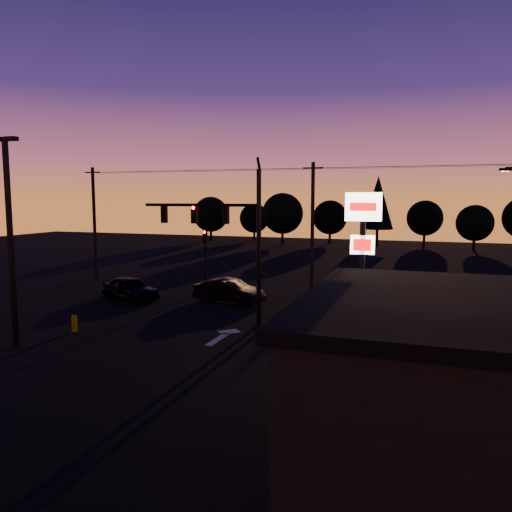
{
  "coord_description": "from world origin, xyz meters",
  "views": [
    {
      "loc": [
        9.65,
        -19.83,
        6.58
      ],
      "look_at": [
        1.0,
        5.0,
        3.5
      ],
      "focal_mm": 35.0,
      "sensor_mm": 36.0,
      "label": 1
    }
  ],
  "objects_px": {
    "parking_lot_light": "(10,228)",
    "car_mid": "(229,291)",
    "traffic_signal_mast": "(230,230)",
    "suv_parked": "(383,385)",
    "pylon_sign": "(363,237)",
    "bollard": "(74,324)",
    "car_left": "(130,288)",
    "car_right": "(347,298)",
    "secondary_signal": "(205,252)"
  },
  "relations": [
    {
      "from": "parking_lot_light",
      "to": "car_mid",
      "type": "bearing_deg",
      "value": 65.42
    },
    {
      "from": "traffic_signal_mast",
      "to": "suv_parked",
      "type": "distance_m",
      "value": 12.44
    },
    {
      "from": "pylon_sign",
      "to": "suv_parked",
      "type": "xyz_separation_m",
      "value": [
        1.43,
        -5.46,
        -4.29
      ]
    },
    {
      "from": "parking_lot_light",
      "to": "pylon_sign",
      "type": "distance_m",
      "value": 15.19
    },
    {
      "from": "bollard",
      "to": "suv_parked",
      "type": "height_order",
      "value": "suv_parked"
    },
    {
      "from": "car_left",
      "to": "car_right",
      "type": "distance_m",
      "value": 13.9
    },
    {
      "from": "traffic_signal_mast",
      "to": "car_right",
      "type": "bearing_deg",
      "value": 43.94
    },
    {
      "from": "traffic_signal_mast",
      "to": "car_left",
      "type": "distance_m",
      "value": 10.14
    },
    {
      "from": "traffic_signal_mast",
      "to": "car_right",
      "type": "height_order",
      "value": "traffic_signal_mast"
    },
    {
      "from": "traffic_signal_mast",
      "to": "parking_lot_light",
      "type": "bearing_deg",
      "value": -136.63
    },
    {
      "from": "traffic_signal_mast",
      "to": "suv_parked",
      "type": "relative_size",
      "value": 1.91
    },
    {
      "from": "parking_lot_light",
      "to": "suv_parked",
      "type": "relative_size",
      "value": 2.04
    },
    {
      "from": "secondary_signal",
      "to": "car_right",
      "type": "distance_m",
      "value": 10.72
    },
    {
      "from": "suv_parked",
      "to": "pylon_sign",
      "type": "bearing_deg",
      "value": 114.78
    },
    {
      "from": "secondary_signal",
      "to": "traffic_signal_mast",
      "type": "bearing_deg",
      "value": -56.81
    },
    {
      "from": "traffic_signal_mast",
      "to": "secondary_signal",
      "type": "bearing_deg",
      "value": 123.19
    },
    {
      "from": "car_right",
      "to": "parking_lot_light",
      "type": "bearing_deg",
      "value": -49.62
    },
    {
      "from": "pylon_sign",
      "to": "bollard",
      "type": "xyz_separation_m",
      "value": [
        -13.74,
        -1.57,
        -4.51
      ]
    },
    {
      "from": "bollard",
      "to": "suv_parked",
      "type": "relative_size",
      "value": 0.18
    },
    {
      "from": "secondary_signal",
      "to": "bollard",
      "type": "bearing_deg",
      "value": -98.55
    },
    {
      "from": "traffic_signal_mast",
      "to": "car_right",
      "type": "relative_size",
      "value": 1.77
    },
    {
      "from": "parking_lot_light",
      "to": "car_right",
      "type": "bearing_deg",
      "value": 43.61
    },
    {
      "from": "parking_lot_light",
      "to": "car_mid",
      "type": "xyz_separation_m",
      "value": [
        5.39,
        11.78,
        -4.52
      ]
    },
    {
      "from": "secondary_signal",
      "to": "bollard",
      "type": "distance_m",
      "value": 11.94
    },
    {
      "from": "car_left",
      "to": "suv_parked",
      "type": "relative_size",
      "value": 0.97
    },
    {
      "from": "car_mid",
      "to": "car_right",
      "type": "relative_size",
      "value": 0.94
    },
    {
      "from": "secondary_signal",
      "to": "parking_lot_light",
      "type": "distance_m",
      "value": 14.9
    },
    {
      "from": "traffic_signal_mast",
      "to": "parking_lot_light",
      "type": "relative_size",
      "value": 0.94
    },
    {
      "from": "parking_lot_light",
      "to": "car_left",
      "type": "distance_m",
      "value": 11.6
    },
    {
      "from": "car_mid",
      "to": "car_right",
      "type": "xyz_separation_m",
      "value": [
        7.34,
        0.35,
        -0.05
      ]
    },
    {
      "from": "bollard",
      "to": "car_mid",
      "type": "bearing_deg",
      "value": 62.41
    },
    {
      "from": "secondary_signal",
      "to": "pylon_sign",
      "type": "bearing_deg",
      "value": -39.77
    },
    {
      "from": "pylon_sign",
      "to": "car_right",
      "type": "relative_size",
      "value": 1.4
    },
    {
      "from": "pylon_sign",
      "to": "car_mid",
      "type": "distance_m",
      "value": 12.39
    },
    {
      "from": "traffic_signal_mast",
      "to": "parking_lot_light",
      "type": "xyz_separation_m",
      "value": [
        -7.4,
        -6.99,
        0.33
      ]
    },
    {
      "from": "secondary_signal",
      "to": "pylon_sign",
      "type": "xyz_separation_m",
      "value": [
        12.0,
        -9.99,
        2.05
      ]
    },
    {
      "from": "parking_lot_light",
      "to": "suv_parked",
      "type": "bearing_deg",
      "value": -3.47
    },
    {
      "from": "car_right",
      "to": "suv_parked",
      "type": "height_order",
      "value": "car_right"
    },
    {
      "from": "car_left",
      "to": "suv_parked",
      "type": "height_order",
      "value": "car_left"
    },
    {
      "from": "parking_lot_light",
      "to": "pylon_sign",
      "type": "xyz_separation_m",
      "value": [
        14.5,
        4.5,
        -0.36
      ]
    },
    {
      "from": "parking_lot_light",
      "to": "suv_parked",
      "type": "distance_m",
      "value": 16.62
    },
    {
      "from": "traffic_signal_mast",
      "to": "pylon_sign",
      "type": "bearing_deg",
      "value": -19.36
    },
    {
      "from": "traffic_signal_mast",
      "to": "parking_lot_light",
      "type": "height_order",
      "value": "parking_lot_light"
    },
    {
      "from": "pylon_sign",
      "to": "suv_parked",
      "type": "height_order",
      "value": "pylon_sign"
    },
    {
      "from": "bollard",
      "to": "car_mid",
      "type": "distance_m",
      "value": 10.0
    },
    {
      "from": "bollard",
      "to": "car_right",
      "type": "distance_m",
      "value": 15.1
    },
    {
      "from": "pylon_sign",
      "to": "car_mid",
      "type": "relative_size",
      "value": 1.49
    },
    {
      "from": "car_left",
      "to": "car_right",
      "type": "bearing_deg",
      "value": -65.0
    },
    {
      "from": "parking_lot_light",
      "to": "car_left",
      "type": "xyz_separation_m",
      "value": [
        -1.08,
        10.62,
        -4.53
      ]
    },
    {
      "from": "parking_lot_light",
      "to": "bollard",
      "type": "height_order",
      "value": "parking_lot_light"
    }
  ]
}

